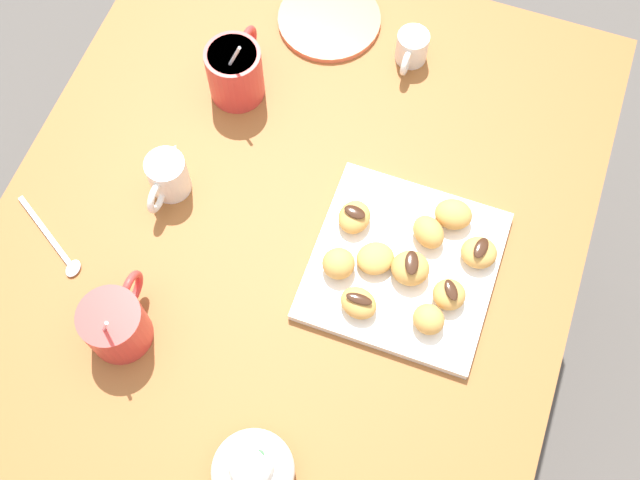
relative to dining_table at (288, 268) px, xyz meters
The scene contains 25 objects.
ground_plane 0.61m from the dining_table, ahead, with size 8.00×8.00×0.00m, color #514C47.
dining_table is the anchor object (origin of this frame).
pastry_plate_square 0.22m from the dining_table, 86.06° to the right, with size 0.26×0.26×0.02m, color white.
coffee_mug_red_left 0.32m from the dining_table, 143.00° to the left, with size 0.13×0.09×0.13m.
coffee_mug_red_right 0.33m from the dining_table, 36.38° to the left, with size 0.13×0.09×0.15m.
cream_pitcher_white 0.25m from the dining_table, 84.06° to the left, with size 0.10×0.06×0.07m.
ice_cream_bowl 0.38m from the dining_table, 166.07° to the right, with size 0.11×0.11×0.08m.
chocolate_sauce_pitcher 0.41m from the dining_table, 12.35° to the right, with size 0.09×0.05×0.06m.
saucer_coral_left 0.43m from the dining_table, ahead, with size 0.17×0.17×0.01m, color #E5704C.
loose_spoon_near_saucer 0.36m from the dining_table, 111.94° to the left, with size 0.10×0.14×0.01m.
beignet_0 0.32m from the dining_table, 78.28° to the right, with size 0.05×0.05×0.03m, color #D19347.
chocolate_drizzle_0 0.33m from the dining_table, 78.28° to the right, with size 0.03×0.02×0.01m, color #381E11.
beignet_1 0.19m from the dining_table, 106.06° to the right, with size 0.05×0.05×0.04m, color #D19347.
beignet_2 0.29m from the dining_table, 104.96° to the right, with size 0.04×0.05×0.04m, color #D19347.
beignet_3 0.30m from the dining_table, 94.19° to the right, with size 0.05×0.05×0.03m, color #D19347.
chocolate_drizzle_3 0.31m from the dining_table, 94.19° to the right, with size 0.03×0.02×0.01m, color #381E11.
beignet_4 0.26m from the dining_table, 72.47° to the right, with size 0.05×0.04×0.04m, color #D19347.
beignet_5 0.25m from the dining_table, 89.82° to the right, with size 0.05×0.05×0.04m, color #D19347.
chocolate_drizzle_5 0.26m from the dining_table, 89.82° to the right, with size 0.04×0.02×0.01m, color #381E11.
beignet_6 0.29m from the dining_table, 65.55° to the right, with size 0.06×0.05×0.04m, color #D19347.
beignet_7 0.22m from the dining_table, 117.61° to the right, with size 0.05×0.04×0.03m, color #D19347.
chocolate_drizzle_7 0.23m from the dining_table, 117.61° to the right, with size 0.04×0.02×0.01m, color #381E11.
beignet_8 0.19m from the dining_table, 60.50° to the right, with size 0.05×0.05×0.03m, color #D19347.
chocolate_drizzle_8 0.20m from the dining_table, 60.50° to the right, with size 0.03×0.02×0.01m, color #381E11.
beignet_9 0.21m from the dining_table, 90.95° to the right, with size 0.05×0.05×0.03m, color #D19347.
Camera 1 is at (-0.43, -0.21, 1.80)m, focal length 44.11 mm.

